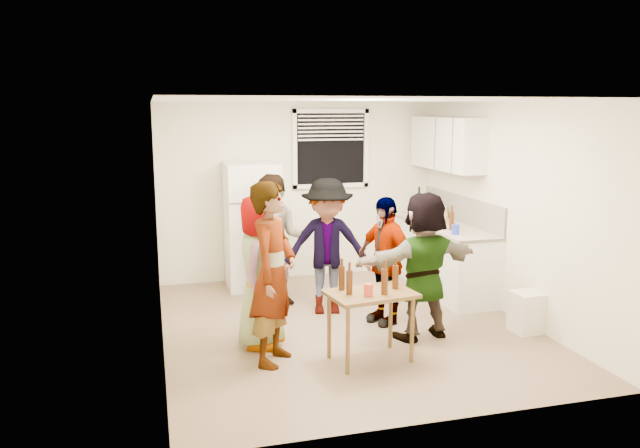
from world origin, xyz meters
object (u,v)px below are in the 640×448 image
object	(u,v)px
guest_stripe	(274,361)
trash_bin	(527,310)
beer_bottle_counter	(451,230)
red_cup	(368,296)
guest_grey	(262,345)
guest_back_right	(327,312)
serving_table	(370,360)
guest_orange	(421,337)
refrigerator	(252,226)
wine_bottle	(418,213)
kettle	(439,223)
guest_back_left	(276,304)
guest_black	(384,322)
blue_cup	(455,234)
beer_bottle_table	(384,294)

from	to	relation	value
guest_stripe	trash_bin	bearing A→B (deg)	-56.91
beer_bottle_counter	red_cup	world-z (taller)	beer_bottle_counter
trash_bin	guest_grey	size ratio (longest dim) A/B	0.28
red_cup	guest_back_right	distance (m)	1.75
trash_bin	serving_table	xyz separation A→B (m)	(-1.92, -0.29, -0.25)
guest_orange	red_cup	bearing A→B (deg)	23.74
beer_bottle_counter	red_cup	bearing A→B (deg)	-134.87
refrigerator	wine_bottle	xyz separation A→B (m)	(2.50, 0.14, 0.05)
kettle	beer_bottle_counter	distance (m)	0.47
guest_back_left	guest_orange	xyz separation A→B (m)	(1.28, -1.54, 0.00)
trash_bin	guest_black	size ratio (longest dim) A/B	0.31
guest_back_left	guest_black	size ratio (longest dim) A/B	1.12
blue_cup	guest_stripe	distance (m)	2.88
beer_bottle_counter	guest_back_right	bearing A→B (deg)	-175.88
wine_bottle	guest_orange	xyz separation A→B (m)	(-1.07, -2.53, -0.90)
kettle	wine_bottle	bearing A→B (deg)	85.78
guest_orange	guest_black	bearing A→B (deg)	-78.67
guest_orange	guest_grey	bearing A→B (deg)	-18.01
beer_bottle_table	guest_orange	bearing A→B (deg)	39.79
kettle	trash_bin	bearing A→B (deg)	-81.24
red_cup	guest_grey	xyz separation A→B (m)	(-0.89, 0.77, -0.69)
beer_bottle_table	red_cup	distance (m)	0.16
beer_bottle_table	guest_back_right	distance (m)	1.75
guest_grey	blue_cup	bearing A→B (deg)	-48.30
red_cup	kettle	bearing A→B (deg)	51.06
red_cup	guest_back_right	bearing A→B (deg)	88.03
guest_back_left	trash_bin	bearing A→B (deg)	-14.73
trash_bin	wine_bottle	bearing A→B (deg)	92.26
beer_bottle_counter	guest_back_left	size ratio (longest dim) A/B	0.14
refrigerator	trash_bin	xyz separation A→B (m)	(2.61, -2.55, -0.60)
kettle	beer_bottle_counter	bearing A→B (deg)	-93.91
trash_bin	serving_table	size ratio (longest dim) A/B	0.55
beer_bottle_table	guest_back_left	xyz separation A→B (m)	(-0.64, 2.08, -0.69)
refrigerator	guest_back_left	world-z (taller)	refrigerator
kettle	serving_table	xyz separation A→B (m)	(-1.71, -2.09, -0.90)
trash_bin	guest_stripe	world-z (taller)	trash_bin
guest_grey	guest_stripe	bearing A→B (deg)	-148.49
refrigerator	guest_stripe	bearing A→B (deg)	-94.79
beer_bottle_counter	serving_table	bearing A→B (deg)	-135.58
beer_bottle_counter	guest_back_right	distance (m)	1.90
trash_bin	red_cup	world-z (taller)	red_cup
refrigerator	kettle	world-z (taller)	refrigerator
refrigerator	wine_bottle	distance (m)	2.50
guest_grey	serving_table	bearing A→B (deg)	-98.82
guest_back_right	guest_black	world-z (taller)	guest_back_right
kettle	guest_stripe	size ratio (longest dim) A/B	0.12
guest_back_left	serving_table	bearing A→B (deg)	-55.05
blue_cup	beer_bottle_counter	bearing A→B (deg)	73.16
beer_bottle_table	guest_grey	distance (m)	1.47
blue_cup	red_cup	bearing A→B (deg)	-138.33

